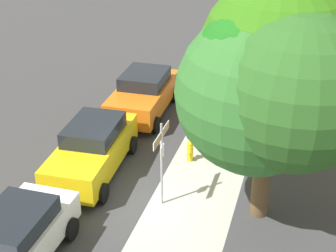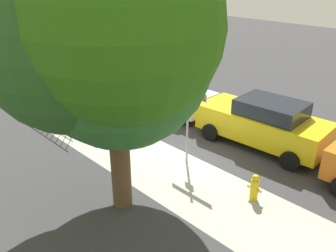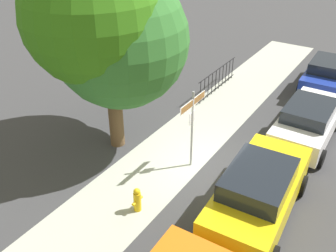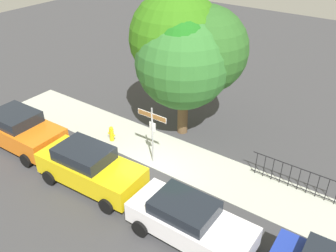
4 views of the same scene
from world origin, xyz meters
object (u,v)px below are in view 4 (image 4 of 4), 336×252
(shade_tree, at_px, (186,50))
(car_orange, at_px, (20,130))
(car_yellow, at_px, (90,167))
(street_sign, at_px, (152,125))
(fire_hydrant, at_px, (111,134))
(car_white, at_px, (189,221))

(shade_tree, xyz_separation_m, car_orange, (-5.63, -5.55, -3.47))
(car_yellow, bearing_deg, street_sign, 65.19)
(street_sign, bearing_deg, car_orange, -156.10)
(shade_tree, xyz_separation_m, fire_hydrant, (-2.45, -2.74, -3.98))
(shade_tree, distance_m, car_white, 7.83)
(car_orange, height_order, fire_hydrant, car_orange)
(shade_tree, bearing_deg, car_orange, -135.40)
(street_sign, xyz_separation_m, car_white, (3.71, -2.79, -1.09))
(car_orange, relative_size, fire_hydrant, 5.71)
(car_white, bearing_deg, shade_tree, 124.37)
(car_orange, xyz_separation_m, car_white, (9.60, -0.18, -0.09))
(car_yellow, relative_size, car_white, 1.05)
(car_white, bearing_deg, car_orange, 178.60)
(fire_hydrant, bearing_deg, shade_tree, 48.20)
(shade_tree, relative_size, car_white, 1.58)
(shade_tree, relative_size, car_orange, 1.56)
(street_sign, relative_size, car_orange, 0.62)
(shade_tree, bearing_deg, street_sign, -85.02)
(shade_tree, bearing_deg, fire_hydrant, -131.80)
(shade_tree, height_order, car_yellow, shade_tree)
(street_sign, height_order, car_white, street_sign)
(shade_tree, bearing_deg, car_white, -55.31)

